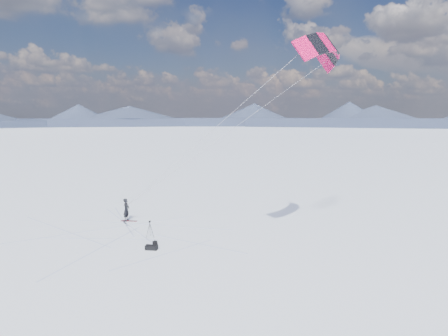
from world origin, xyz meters
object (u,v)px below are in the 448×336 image
Objects in this scene: snowkiter at (127,221)px; gear_bag_a at (151,247)px; snowboard at (129,221)px; gear_bag_b at (155,244)px; tripod at (150,227)px.

snowkiter reaches higher than gear_bag_a.
snowkiter is 0.24m from snowboard.
gear_bag_b is at bearing -54.32° from snowboard.
snowboard is (0.24, 0.01, 0.02)m from snowkiter.
tripod is at bearing -137.61° from snowkiter.
snowkiter is 2.16× the size of gear_bag_a.
gear_bag_b reaches higher than snowboard.
snowkiter is at bearing 158.02° from snowboard.
gear_bag_a is 1.24× the size of gear_bag_b.
gear_bag_b is (5.74, -3.37, 0.11)m from snowboard.
snowboard is at bearing -109.77° from snowkiter.
tripod is at bearing 112.00° from gear_bag_a.
tripod reaches higher than snowkiter.
tripod is at bearing -172.09° from gear_bag_b.
snowkiter is 1.55× the size of tripod.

